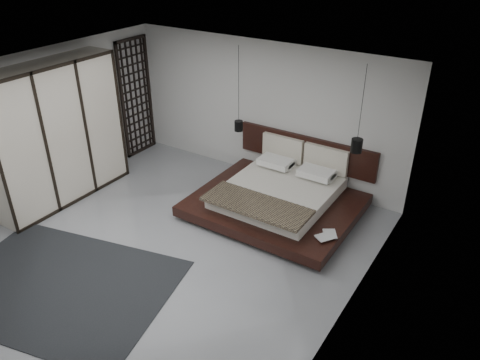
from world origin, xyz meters
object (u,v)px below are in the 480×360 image
Objects in this scene: lattice_screen at (136,98)px; bed at (279,196)px; pendant_left at (239,125)px; pendant_right at (357,145)px; wardrobe at (56,134)px; rug at (60,285)px.

lattice_screen is 0.90× the size of bed.
lattice_screen is 1.58× the size of pendant_left.
pendant_left is at bearing -180.00° from pendant_right.
wardrobe is 0.82× the size of rug.
pendant_left is at bearing -1.75° from lattice_screen.
pendant_right is (5.13, -0.08, 0.12)m from lattice_screen.
lattice_screen is 4.11m from bed.
pendant_left is at bearing 82.69° from rug.
pendant_right reaches higher than rug.
pendant_left reaches higher than rug.
pendant_right is (2.36, 0.00, 0.15)m from pendant_left.
pendant_right reaches higher than bed.
wardrobe is at bearing -155.05° from pendant_right.
wardrobe is at bearing -83.90° from lattice_screen.
pendant_right is 0.56× the size of wardrobe.
lattice_screen is 2.77m from pendant_left.
lattice_screen is at bearing 178.25° from pendant_left.
lattice_screen reaches higher than rug.
bed is (3.95, -0.55, -1.01)m from lattice_screen.
pendant_left is 3.39m from wardrobe.
bed is at bearing -7.88° from lattice_screen.
bed is at bearing -21.37° from pendant_left.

